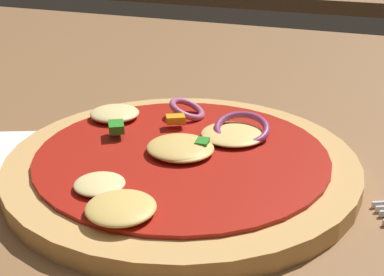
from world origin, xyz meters
name	(u,v)px	position (x,y,z in m)	size (l,w,h in m)	color
dining_table	(255,215)	(0.00, 0.00, 0.02)	(1.37, 1.09, 0.03)	brown
pizza	(181,161)	(-0.06, 0.01, 0.04)	(0.25, 0.25, 0.03)	tan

